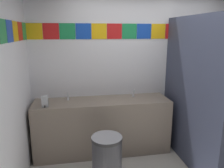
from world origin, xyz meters
TOP-DOWN VIEW (x-y plane):
  - wall_back at (0.00, 1.46)m, footprint 3.70×0.09m
  - vanity_counter at (-0.73, 1.14)m, footprint 2.13×0.56m
  - faucet_left at (-1.27, 1.23)m, footprint 0.04×0.10m
  - faucet_right at (-0.20, 1.23)m, footprint 0.04×0.10m
  - soap_dispenser at (-1.58, 0.98)m, footprint 0.09×0.09m
  - stall_divider at (0.60, 0.36)m, footprint 0.92×1.58m
  - toilet at (1.00, 0.95)m, footprint 0.39×0.49m
  - trash_bin at (-0.79, 0.33)m, footprint 0.39×0.39m

SIDE VIEW (x-z plane):
  - toilet at x=1.00m, z-range -0.07..0.67m
  - trash_bin at x=-0.79m, z-range 0.00..0.65m
  - vanity_counter at x=-0.73m, z-range 0.01..0.88m
  - faucet_left at x=-1.27m, z-range 0.85..0.99m
  - faucet_right at x=-0.20m, z-range 0.85..0.99m
  - soap_dispenser at x=-1.58m, z-range 0.87..1.03m
  - stall_divider at x=0.60m, z-range 0.00..2.14m
  - wall_back at x=0.00m, z-range 0.00..2.75m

